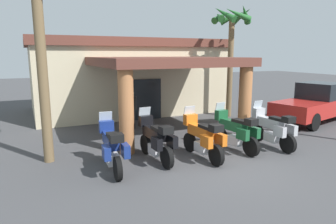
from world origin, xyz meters
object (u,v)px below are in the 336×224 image
(motorcycle_green, at_px, (236,131))
(pedestrian, at_px, (132,107))
(motel_building, at_px, (126,75))
(motorcycle_silver, at_px, (273,128))
(pickup_truck_red, at_px, (316,103))
(motorcycle_blue, at_px, (112,148))
(motorcycle_black, at_px, (156,140))
(palm_tree_roadside, at_px, (38,3))
(motorcycle_orange, at_px, (203,138))
(palm_tree_near_portico, at_px, (231,30))

(motorcycle_green, height_order, pedestrian, pedestrian)
(motel_building, bearing_deg, pedestrian, -105.11)
(motorcycle_silver, height_order, pickup_truck_red, pickup_truck_red)
(motorcycle_blue, bearing_deg, motel_building, -16.43)
(motorcycle_black, bearing_deg, motorcycle_silver, -99.02)
(motorcycle_silver, xyz_separation_m, palm_tree_roadside, (-7.52, 1.67, 4.10))
(motel_building, height_order, motorcycle_orange, motel_building)
(pedestrian, bearing_deg, palm_tree_near_portico, -36.16)
(motorcycle_orange, bearing_deg, motorcycle_green, -83.72)
(pedestrian, height_order, pickup_truck_red, pickup_truck_red)
(motorcycle_silver, bearing_deg, motorcycle_green, 80.65)
(pedestrian, height_order, palm_tree_roadside, palm_tree_roadside)
(palm_tree_roadside, distance_m, palm_tree_near_portico, 10.02)
(motorcycle_orange, height_order, motorcycle_green, same)
(motorcycle_blue, bearing_deg, pickup_truck_red, -75.82)
(motorcycle_orange, relative_size, pedestrian, 1.27)
(motel_building, xyz_separation_m, motorcycle_blue, (-3.14, -9.23, -1.44))
(motorcycle_green, xyz_separation_m, palm_tree_near_portico, (3.27, 5.11, 3.88))
(motel_building, distance_m, motorcycle_black, 9.25)
(motorcycle_green, relative_size, pickup_truck_red, 0.40)
(motorcycle_orange, xyz_separation_m, motorcycle_green, (1.47, 0.25, 0.00))
(motorcycle_blue, distance_m, pickup_truck_red, 11.06)
(motorcycle_black, xyz_separation_m, palm_tree_roadside, (-3.11, 1.29, 4.10))
(motorcycle_green, bearing_deg, palm_tree_roadside, 69.19)
(motorcycle_blue, height_order, motorcycle_green, same)
(motel_building, relative_size, motorcycle_green, 5.47)
(motorcycle_black, relative_size, motorcycle_green, 1.00)
(palm_tree_roadside, bearing_deg, motorcycle_black, -22.60)
(motel_building, relative_size, pedestrian, 6.94)
(motorcycle_green, relative_size, pedestrian, 1.27)
(motel_building, distance_m, motorcycle_orange, 9.50)
(motorcycle_silver, bearing_deg, palm_tree_roadside, 76.52)
(motorcycle_blue, bearing_deg, palm_tree_near_portico, -53.52)
(motorcycle_silver, height_order, palm_tree_near_portico, palm_tree_near_portico)
(motorcycle_green, bearing_deg, motel_building, 0.62)
(motorcycle_silver, bearing_deg, palm_tree_near_portico, -19.62)
(motorcycle_green, bearing_deg, motorcycle_blue, 83.86)
(pickup_truck_red, relative_size, palm_tree_near_portico, 0.94)
(motorcycle_black, xyz_separation_m, pickup_truck_red, (9.35, 2.01, 0.24))
(motorcycle_green, bearing_deg, pedestrian, 20.58)
(palm_tree_near_portico, bearing_deg, pickup_truck_red, -43.11)
(motorcycle_orange, bearing_deg, palm_tree_near_portico, -44.71)
(pickup_truck_red, bearing_deg, motorcycle_orange, -177.46)
(pickup_truck_red, distance_m, palm_tree_roadside, 13.07)
(motorcycle_orange, distance_m, motorcycle_green, 1.49)
(pickup_truck_red, xyz_separation_m, palm_tree_roadside, (-12.46, -0.72, 3.86))
(palm_tree_roadside, bearing_deg, motorcycle_green, -13.53)
(motorcycle_orange, xyz_separation_m, motorcycle_silver, (2.94, 0.03, 0.00))
(palm_tree_near_portico, bearing_deg, motorcycle_black, -141.44)
(motorcycle_blue, relative_size, motorcycle_silver, 1.00)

